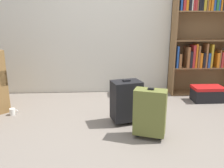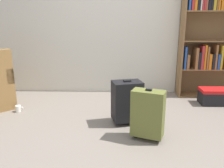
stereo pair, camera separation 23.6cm
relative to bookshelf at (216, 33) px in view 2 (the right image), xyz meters
The scene contains 7 objects.
ground_plane 2.50m from the bookshelf, 135.32° to the right, with size 9.90×9.90×0.00m, color slate.
back_wall 1.63m from the bookshelf, behind, with size 5.66×0.10×2.60m, color beige.
bookshelf is the anchor object (origin of this frame).
mug 3.36m from the bookshelf, 164.01° to the right, with size 0.12×0.08×0.10m.
storage_box 1.06m from the bookshelf, 99.07° to the right, with size 0.48×0.30×0.25m.
suitcase_olive 2.24m from the bookshelf, 128.05° to the right, with size 0.39×0.30×0.59m.
suitcase_black 2.09m from the bookshelf, 141.00° to the right, with size 0.42×0.34×0.58m.
Camera 2 is at (-0.02, -2.49, 1.30)m, focal length 37.92 mm.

